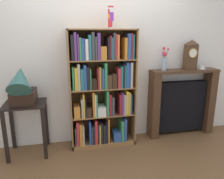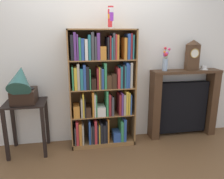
% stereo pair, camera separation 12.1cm
% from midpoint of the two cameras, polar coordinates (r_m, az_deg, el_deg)
% --- Properties ---
extents(ground_plane, '(7.91, 6.40, 0.02)m').
position_cam_midpoint_polar(ground_plane, '(3.38, -3.13, -14.63)').
color(ground_plane, brown).
extents(wall_back, '(4.91, 0.08, 2.60)m').
position_cam_midpoint_polar(wall_back, '(3.28, -2.14, 8.69)').
color(wall_back, silver).
rests_on(wall_back, ground).
extents(bookshelf, '(0.94, 0.33, 1.69)m').
position_cam_midpoint_polar(bookshelf, '(3.13, -3.85, -0.43)').
color(bookshelf, olive).
rests_on(bookshelf, ground).
extents(cup_stack, '(0.08, 0.08, 0.29)m').
position_cam_midpoint_polar(cup_stack, '(3.02, -1.52, 18.35)').
color(cup_stack, white).
rests_on(cup_stack, bookshelf).
extents(side_table_left, '(0.54, 0.46, 0.74)m').
position_cam_midpoint_polar(side_table_left, '(3.20, -22.63, -6.69)').
color(side_table_left, black).
rests_on(side_table_left, ground).
extents(gramophone, '(0.30, 0.53, 0.58)m').
position_cam_midpoint_polar(gramophone, '(3.00, -23.71, 0.79)').
color(gramophone, black).
rests_on(gramophone, side_table_left).
extents(fireplace_mantel, '(1.09, 0.25, 1.08)m').
position_cam_midpoint_polar(fireplace_mantel, '(3.71, 16.80, -3.38)').
color(fireplace_mantel, '#472D1C').
rests_on(fireplace_mantel, ground).
extents(mantel_clock, '(0.19, 0.12, 0.46)m').
position_cam_midpoint_polar(mantel_clock, '(3.57, 19.03, 8.62)').
color(mantel_clock, '#472D1C').
rests_on(mantel_clock, fireplace_mantel).
extents(flower_vase, '(0.11, 0.15, 0.35)m').
position_cam_midpoint_polar(flower_vase, '(3.38, 12.54, 7.52)').
color(flower_vase, '#99B2D1').
rests_on(flower_vase, fireplace_mantel).
extents(teacup_with_saucer, '(0.13, 0.13, 0.06)m').
position_cam_midpoint_polar(teacup_with_saucer, '(3.71, 21.62, 5.41)').
color(teacup_with_saucer, white).
rests_on(teacup_with_saucer, fireplace_mantel).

